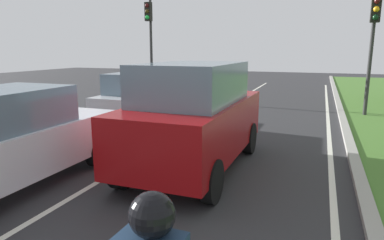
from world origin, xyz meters
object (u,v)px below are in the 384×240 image
car_sedan_left_lane (11,139)px  traffic_light_overhead_left (150,31)px  car_suv_ahead (194,116)px  traffic_light_near_right (373,32)px  car_hatchback_far (139,99)px

car_sedan_left_lane → traffic_light_overhead_left: size_ratio=0.84×
car_suv_ahead → traffic_light_near_right: size_ratio=0.96×
car_hatchback_far → car_suv_ahead: bearing=-46.9°
car_sedan_left_lane → traffic_light_near_right: bearing=54.8°
car_suv_ahead → car_hatchback_far: bearing=133.4°
car_hatchback_far → traffic_light_near_right: size_ratio=0.79×
car_sedan_left_lane → traffic_light_overhead_left: 12.00m
car_suv_ahead → traffic_light_near_right: traffic_light_near_right is taller
car_hatchback_far → traffic_light_overhead_left: bearing=113.6°
car_suv_ahead → traffic_light_overhead_left: size_ratio=0.88×
traffic_light_overhead_left → car_suv_ahead: bearing=-57.9°
car_hatchback_far → traffic_light_overhead_left: traffic_light_overhead_left is taller
car_sedan_left_lane → car_hatchback_far: (-0.50, 5.72, -0.04)m
car_suv_ahead → traffic_light_near_right: bearing=62.8°
car_sedan_left_lane → car_hatchback_far: 5.74m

